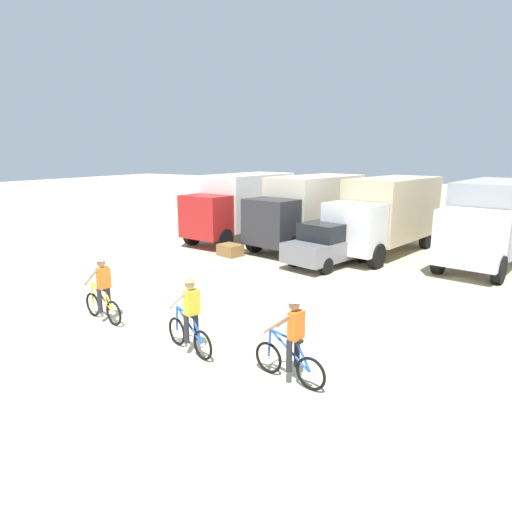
{
  "coord_description": "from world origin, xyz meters",
  "views": [
    {
      "loc": [
        7.88,
        -7.9,
        4.5
      ],
      "look_at": [
        0.46,
        4.32,
        1.1
      ],
      "focal_mm": 30.89,
      "sensor_mm": 36.0,
      "label": 1
    }
  ],
  "objects_px": {
    "box_truck_tan_camper": "(386,212)",
    "cyclist_near_camera": "(292,343)",
    "box_truck_grey_hauler": "(491,219)",
    "supply_crate": "(230,250)",
    "box_truck_white_box": "(242,203)",
    "sedan_parked": "(330,243)",
    "cyclist_cowboy_hat": "(190,318)",
    "cyclist_orange_shirt": "(103,291)",
    "box_truck_cream_rv": "(309,208)"
  },
  "relations": [
    {
      "from": "box_truck_tan_camper",
      "to": "cyclist_near_camera",
      "type": "relative_size",
      "value": 3.88
    },
    {
      "from": "box_truck_grey_hauler",
      "to": "supply_crate",
      "type": "xyz_separation_m",
      "value": [
        -9.8,
        -4.24,
        -1.62
      ]
    },
    {
      "from": "box_truck_white_box",
      "to": "supply_crate",
      "type": "distance_m",
      "value": 4.32
    },
    {
      "from": "supply_crate",
      "to": "box_truck_grey_hauler",
      "type": "bearing_deg",
      "value": 23.42
    },
    {
      "from": "box_truck_white_box",
      "to": "sedan_parked",
      "type": "bearing_deg",
      "value": -25.0
    },
    {
      "from": "box_truck_tan_camper",
      "to": "cyclist_near_camera",
      "type": "bearing_deg",
      "value": -82.64
    },
    {
      "from": "supply_crate",
      "to": "cyclist_near_camera",
      "type": "bearing_deg",
      "value": -49.13
    },
    {
      "from": "supply_crate",
      "to": "box_truck_white_box",
      "type": "bearing_deg",
      "value": 115.26
    },
    {
      "from": "box_truck_tan_camper",
      "to": "cyclist_cowboy_hat",
      "type": "xyz_separation_m",
      "value": [
        -0.94,
        -12.51,
        -1.03
      ]
    },
    {
      "from": "box_truck_white_box",
      "to": "box_truck_tan_camper",
      "type": "distance_m",
      "value": 7.37
    },
    {
      "from": "cyclist_cowboy_hat",
      "to": "supply_crate",
      "type": "bearing_deg",
      "value": 119.24
    },
    {
      "from": "cyclist_cowboy_hat",
      "to": "supply_crate",
      "type": "xyz_separation_m",
      "value": [
        -4.71,
        8.41,
        -0.59
      ]
    },
    {
      "from": "box_truck_grey_hauler",
      "to": "sedan_parked",
      "type": "xyz_separation_m",
      "value": [
        -5.47,
        -3.44,
        -0.99
      ]
    },
    {
      "from": "sedan_parked",
      "to": "cyclist_near_camera",
      "type": "distance_m",
      "value": 9.66
    },
    {
      "from": "box_truck_grey_hauler",
      "to": "cyclist_near_camera",
      "type": "relative_size",
      "value": 3.86
    },
    {
      "from": "cyclist_near_camera",
      "to": "supply_crate",
      "type": "relative_size",
      "value": 1.84
    },
    {
      "from": "cyclist_orange_shirt",
      "to": "cyclist_cowboy_hat",
      "type": "height_order",
      "value": "same"
    },
    {
      "from": "cyclist_orange_shirt",
      "to": "box_truck_cream_rv",
      "type": "bearing_deg",
      "value": 87.31
    },
    {
      "from": "cyclist_orange_shirt",
      "to": "cyclist_cowboy_hat",
      "type": "xyz_separation_m",
      "value": [
        3.25,
        -0.29,
        0.0
      ]
    },
    {
      "from": "box_truck_cream_rv",
      "to": "sedan_parked",
      "type": "bearing_deg",
      "value": -51.87
    },
    {
      "from": "box_truck_tan_camper",
      "to": "cyclist_orange_shirt",
      "type": "bearing_deg",
      "value": -108.91
    },
    {
      "from": "box_truck_grey_hauler",
      "to": "supply_crate",
      "type": "bearing_deg",
      "value": -156.58
    },
    {
      "from": "box_truck_grey_hauler",
      "to": "cyclist_cowboy_hat",
      "type": "distance_m",
      "value": 13.68
    },
    {
      "from": "cyclist_orange_shirt",
      "to": "supply_crate",
      "type": "distance_m",
      "value": 8.27
    },
    {
      "from": "supply_crate",
      "to": "sedan_parked",
      "type": "bearing_deg",
      "value": 10.56
    },
    {
      "from": "box_truck_tan_camper",
      "to": "box_truck_grey_hauler",
      "type": "bearing_deg",
      "value": 1.89
    },
    {
      "from": "sedan_parked",
      "to": "cyclist_cowboy_hat",
      "type": "xyz_separation_m",
      "value": [
        0.38,
        -9.21,
        -0.04
      ]
    },
    {
      "from": "box_truck_grey_hauler",
      "to": "cyclist_cowboy_hat",
      "type": "xyz_separation_m",
      "value": [
        -5.09,
        -12.65,
        -1.03
      ]
    },
    {
      "from": "box_truck_white_box",
      "to": "cyclist_near_camera",
      "type": "distance_m",
      "value": 15.03
    },
    {
      "from": "box_truck_cream_rv",
      "to": "box_truck_grey_hauler",
      "type": "relative_size",
      "value": 1.0
    },
    {
      "from": "box_truck_tan_camper",
      "to": "box_truck_grey_hauler",
      "type": "xyz_separation_m",
      "value": [
        4.15,
        0.14,
        0.0
      ]
    },
    {
      "from": "box_truck_cream_rv",
      "to": "cyclist_orange_shirt",
      "type": "relative_size",
      "value": 3.88
    },
    {
      "from": "cyclist_orange_shirt",
      "to": "supply_crate",
      "type": "xyz_separation_m",
      "value": [
        -1.46,
        8.12,
        -0.59
      ]
    },
    {
      "from": "box_truck_grey_hauler",
      "to": "cyclist_near_camera",
      "type": "height_order",
      "value": "box_truck_grey_hauler"
    },
    {
      "from": "cyclist_orange_shirt",
      "to": "box_truck_grey_hauler",
      "type": "bearing_deg",
      "value": 56.01
    },
    {
      "from": "cyclist_cowboy_hat",
      "to": "supply_crate",
      "type": "relative_size",
      "value": 1.84
    },
    {
      "from": "box_truck_white_box",
      "to": "box_truck_cream_rv",
      "type": "relative_size",
      "value": 0.98
    },
    {
      "from": "box_truck_cream_rv",
      "to": "cyclist_near_camera",
      "type": "height_order",
      "value": "box_truck_cream_rv"
    },
    {
      "from": "cyclist_orange_shirt",
      "to": "box_truck_tan_camper",
      "type": "bearing_deg",
      "value": 71.09
    },
    {
      "from": "cyclist_near_camera",
      "to": "supply_crate",
      "type": "bearing_deg",
      "value": 130.87
    },
    {
      "from": "supply_crate",
      "to": "cyclist_cowboy_hat",
      "type": "bearing_deg",
      "value": -60.76
    },
    {
      "from": "box_truck_cream_rv",
      "to": "sedan_parked",
      "type": "distance_m",
      "value": 3.87
    },
    {
      "from": "box_truck_white_box",
      "to": "sedan_parked",
      "type": "height_order",
      "value": "box_truck_white_box"
    },
    {
      "from": "box_truck_cream_rv",
      "to": "cyclist_near_camera",
      "type": "distance_m",
      "value": 13.27
    },
    {
      "from": "box_truck_tan_camper",
      "to": "supply_crate",
      "type": "height_order",
      "value": "box_truck_tan_camper"
    },
    {
      "from": "box_truck_white_box",
      "to": "sedan_parked",
      "type": "distance_m",
      "value": 6.73
    },
    {
      "from": "sedan_parked",
      "to": "box_truck_cream_rv",
      "type": "bearing_deg",
      "value": 128.13
    },
    {
      "from": "sedan_parked",
      "to": "box_truck_white_box",
      "type": "bearing_deg",
      "value": 155.0
    },
    {
      "from": "box_truck_white_box",
      "to": "box_truck_grey_hauler",
      "type": "height_order",
      "value": "same"
    },
    {
      "from": "box_truck_tan_camper",
      "to": "cyclist_near_camera",
      "type": "xyz_separation_m",
      "value": [
        1.61,
        -12.5,
        -1.03
      ]
    }
  ]
}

